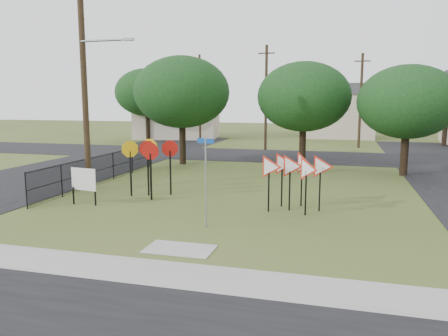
% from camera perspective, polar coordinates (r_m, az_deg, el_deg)
% --- Properties ---
extents(ground, '(140.00, 140.00, 0.00)m').
position_cam_1_polar(ground, '(15.19, -2.58, -7.68)').
color(ground, '#40511E').
extents(sidewalk, '(30.00, 1.60, 0.02)m').
position_cam_1_polar(sidewalk, '(11.48, -9.12, -13.30)').
color(sidewalk, gray).
rests_on(sidewalk, ground).
extents(planting_strip, '(30.00, 0.80, 0.02)m').
position_cam_1_polar(planting_strip, '(10.49, -11.90, -15.59)').
color(planting_strip, '#40511E').
rests_on(planting_strip, ground).
extents(street_left, '(8.00, 50.00, 0.02)m').
position_cam_1_polar(street_left, '(29.30, -19.25, -0.12)').
color(street_left, black).
rests_on(street_left, ground).
extents(street_far, '(60.00, 8.00, 0.02)m').
position_cam_1_polar(street_far, '(34.43, 7.56, 1.56)').
color(street_far, black).
rests_on(street_far, ground).
extents(curb_pad, '(2.00, 1.20, 0.02)m').
position_cam_1_polar(curb_pad, '(13.03, -5.83, -10.50)').
color(curb_pad, gray).
rests_on(curb_pad, ground).
extents(street_name_sign, '(0.62, 0.16, 3.06)m').
position_cam_1_polar(street_name_sign, '(14.72, -2.40, -1.20)').
color(street_name_sign, gray).
rests_on(street_name_sign, ground).
extents(stop_sign_cluster, '(2.34, 1.84, 2.54)m').
position_cam_1_polar(stop_sign_cluster, '(20.04, -9.67, 1.72)').
color(stop_sign_cluster, black).
rests_on(stop_sign_cluster, ground).
extents(yield_sign_cluster, '(2.91, 2.06, 2.27)m').
position_cam_1_polar(yield_sign_cluster, '(17.31, 9.25, -0.05)').
color(yield_sign_cluster, black).
rests_on(yield_sign_cluster, ground).
extents(info_board, '(1.23, 0.22, 1.54)m').
position_cam_1_polar(info_board, '(18.98, -17.87, -1.58)').
color(info_board, black).
rests_on(info_board, ground).
extents(utility_pole_main, '(3.55, 0.33, 10.00)m').
position_cam_1_polar(utility_pole_main, '(21.78, -17.66, 10.78)').
color(utility_pole_main, '#392A1A').
rests_on(utility_pole_main, ground).
extents(far_pole_a, '(1.40, 0.24, 9.00)m').
position_cam_1_polar(far_pole_a, '(38.42, 5.50, 9.20)').
color(far_pole_a, '#392A1A').
rests_on(far_pole_a, ground).
extents(far_pole_b, '(1.40, 0.24, 8.50)m').
position_cam_1_polar(far_pole_b, '(41.90, 17.41, 8.46)').
color(far_pole_b, '#392A1A').
rests_on(far_pole_b, ground).
extents(far_pole_c, '(1.40, 0.24, 9.00)m').
position_cam_1_polar(far_pole_c, '(46.19, -3.18, 9.16)').
color(far_pole_c, '#392A1A').
rests_on(far_pole_c, ground).
extents(fence_run, '(0.05, 11.55, 1.50)m').
position_cam_1_polar(fence_run, '(23.71, -15.63, -0.07)').
color(fence_run, black).
rests_on(fence_run, ground).
extents(house_left, '(10.58, 8.88, 7.20)m').
position_cam_1_polar(house_left, '(51.30, -6.04, 8.02)').
color(house_left, beige).
rests_on(house_left, ground).
extents(house_mid, '(8.40, 8.40, 6.20)m').
position_cam_1_polar(house_mid, '(53.89, 14.73, 7.29)').
color(house_mid, beige).
rests_on(house_mid, ground).
extents(tree_near_left, '(6.40, 6.40, 7.27)m').
position_cam_1_polar(tree_near_left, '(29.77, -5.53, 9.82)').
color(tree_near_left, black).
rests_on(tree_near_left, ground).
extents(tree_near_mid, '(6.00, 6.00, 6.80)m').
position_cam_1_polar(tree_near_mid, '(28.98, 10.39, 9.13)').
color(tree_near_mid, black).
rests_on(tree_near_mid, ground).
extents(tree_near_right, '(5.60, 5.60, 6.33)m').
position_cam_1_polar(tree_near_right, '(27.11, 22.86, 7.95)').
color(tree_near_right, black).
rests_on(tree_near_right, ground).
extents(tree_far_left, '(6.80, 6.80, 7.73)m').
position_cam_1_polar(tree_far_left, '(48.41, -10.04, 9.70)').
color(tree_far_left, black).
rests_on(tree_far_left, ground).
extents(tree_far_right, '(6.00, 6.00, 6.80)m').
position_cam_1_polar(tree_far_right, '(46.86, 27.15, 8.13)').
color(tree_far_right, black).
rests_on(tree_far_right, ground).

